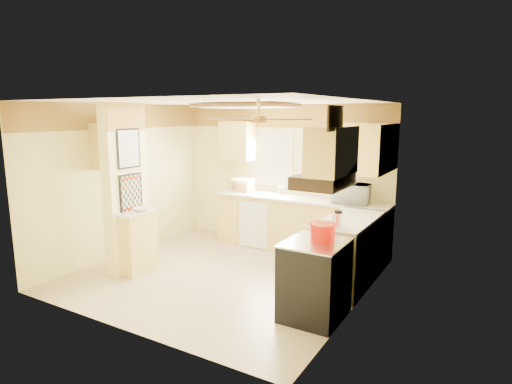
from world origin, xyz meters
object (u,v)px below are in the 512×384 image
Objects in this scene: microwave at (351,193)px; bowl at (141,209)px; dutch_oven at (323,232)px; kettle at (338,220)px; stove at (315,279)px.

bowl is (-2.46, -2.09, -0.13)m from microwave.
dutch_oven is 1.35× the size of kettle.
microwave is at bearing 99.29° from dutch_oven.
microwave is 2.63× the size of bowl.
stove is at bearing 91.73° from microwave.
kettle reaches higher than stove.
dutch_oven reaches higher than stove.
kettle is (-0.00, 0.52, 0.03)m from dutch_oven.
dutch_oven reaches higher than bowl.
microwave is 3.24m from bowl.
stove is 0.83m from kettle.
stove is 1.61× the size of microwave.
stove is 2.80m from bowl.
microwave reaches higher than kettle.
microwave is 2.08m from dutch_oven.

